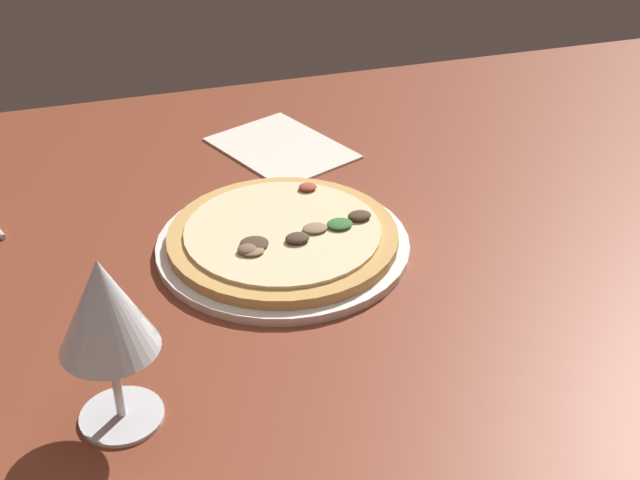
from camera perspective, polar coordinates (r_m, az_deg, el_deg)
name	(u,v)px	position (r cm, az deg, el deg)	size (l,w,h in cm)	color
dining_table	(358,294)	(93.77, 2.49, -3.50)	(150.00, 110.00, 4.00)	brown
pizza_main	(283,240)	(96.61, -2.40, 0.01)	(27.89, 27.89, 3.37)	white
wine_glass_far	(105,312)	(71.15, -13.77, -4.52)	(8.18, 8.18, 16.21)	silver
paper_menu	(282,148)	(118.62, -2.48, 5.97)	(13.39, 18.02, 0.30)	silver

